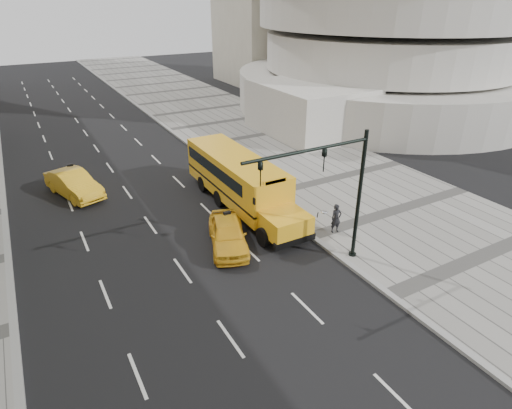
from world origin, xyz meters
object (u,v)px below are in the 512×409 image
school_bus (238,177)px  traffic_signal (336,187)px  taxi_far (74,184)px  taxi_near (228,234)px  pedestrian (336,218)px

school_bus → traffic_signal: bearing=-85.0°
taxi_far → traffic_signal: bearing=-75.3°
taxi_near → pedestrian: size_ratio=2.73×
taxi_far → pedestrian: pedestrian is taller
pedestrian → traffic_signal: traffic_signal is taller
school_bus → pedestrian: bearing=-64.2°
taxi_far → pedestrian: size_ratio=3.04×
school_bus → taxi_far: (-8.46, 6.17, -0.97)m
taxi_near → traffic_signal: (3.40, -3.88, 3.35)m
school_bus → taxi_near: 5.01m
traffic_signal → taxi_far: bearing=122.9°
taxi_far → pedestrian: (11.26, -11.95, 0.15)m
school_bus → taxi_far: size_ratio=2.38×
pedestrian → traffic_signal: bearing=-123.6°
taxi_near → pedestrian: (5.51, -1.69, 0.21)m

